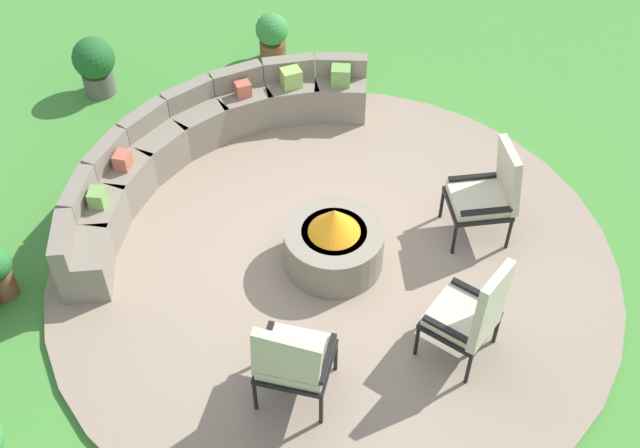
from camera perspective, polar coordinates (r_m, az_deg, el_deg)
The scene contains 9 objects.
ground_plane at distance 8.00m, azimuth 0.97°, elevation -3.00°, with size 24.00×24.00×0.00m, color #478C38.
patio_circle at distance 7.98m, azimuth 0.97°, elevation -2.85°, with size 5.63×5.63×0.06m, color gray.
fire_pit at distance 7.74m, azimuth 1.00°, elevation -1.34°, with size 0.98×0.98×0.73m.
curved_stone_bench at distance 8.85m, azimuth -8.70°, elevation 5.50°, with size 4.32×1.56×0.70m.
lounge_chair_front_left at distance 6.55m, azimuth -2.00°, elevation -9.63°, with size 0.82×0.85×1.15m.
lounge_chair_front_right at distance 6.95m, azimuth 10.80°, elevation -6.29°, with size 0.69×0.67×1.15m.
lounge_chair_back_left at distance 8.02m, azimuth 11.97°, elevation 2.25°, with size 0.80×0.80×1.09m.
potted_plant_1 at distance 10.51m, azimuth -3.43°, elevation 13.27°, with size 0.42×0.42×0.66m.
potted_plant_3 at distance 10.24m, azimuth -15.76°, elevation 10.93°, with size 0.51×0.51×0.75m.
Camera 1 is at (-3.64, -3.76, 6.05)m, focal length 44.87 mm.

